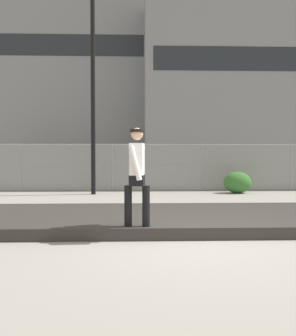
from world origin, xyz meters
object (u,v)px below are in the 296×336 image
object	(u,v)px
skater	(137,174)
shrub_left	(237,182)
street_lamp	(93,65)
parked_car_near	(69,168)
parked_car_mid	(220,168)
skateboard	(137,235)

from	to	relation	value
skater	shrub_left	bearing A→B (deg)	64.38
street_lamp	parked_car_near	world-z (taller)	street_lamp
parked_car_mid	shrub_left	world-z (taller)	parked_car_mid
parked_car_near	skateboard	bearing A→B (deg)	-75.13
street_lamp	parked_car_mid	xyz separation A→B (m)	(5.35, 3.58, -3.78)
skater	parked_car_near	bearing A→B (deg)	104.87
skateboard	parked_car_near	distance (m)	11.48
skater	skateboard	bearing A→B (deg)	-7.13
street_lamp	parked_car_near	bearing A→B (deg)	112.75
skateboard	street_lamp	size ratio (longest dim) A/B	0.11
parked_car_near	shrub_left	distance (m)	7.45
skater	parked_car_mid	bearing A→B (deg)	71.08
skater	parked_car_near	world-z (taller)	skater
parked_car_near	skater	bearing A→B (deg)	-75.13
shrub_left	skateboard	bearing A→B (deg)	-115.62
parked_car_mid	street_lamp	bearing A→B (deg)	-146.26
parked_car_near	street_lamp	bearing A→B (deg)	-67.25
parked_car_mid	skater	bearing A→B (deg)	-108.92
skateboard	parked_car_near	size ratio (longest dim) A/B	0.18
shrub_left	skater	bearing A→B (deg)	-115.62
street_lamp	parked_car_near	distance (m)	5.29
skater	parked_car_near	distance (m)	11.45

